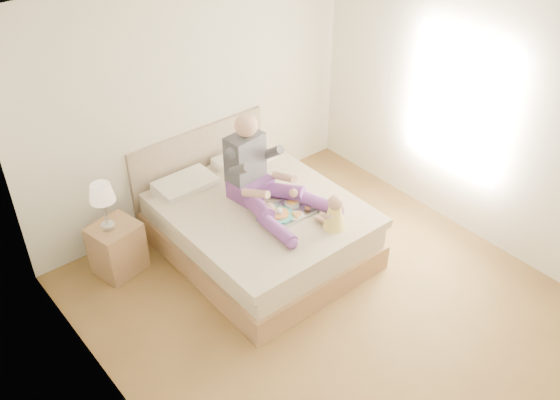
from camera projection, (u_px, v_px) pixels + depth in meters
room at (338, 166)px, 5.16m from camera, size 4.02×4.22×2.71m
bed at (254, 223)px, 6.48m from camera, size 1.70×2.18×1.00m
nightstand at (117, 248)px, 6.22m from camera, size 0.52×0.48×0.55m
lamp at (102, 195)px, 5.82m from camera, size 0.25×0.25×0.50m
adult at (260, 177)px, 6.15m from camera, size 0.79×1.17×0.94m
tray at (287, 210)px, 6.12m from camera, size 0.48×0.38×0.14m
baby at (334, 214)px, 5.87m from camera, size 0.23×0.32×0.36m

